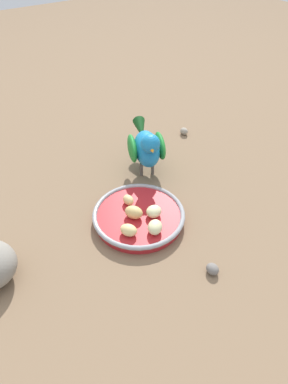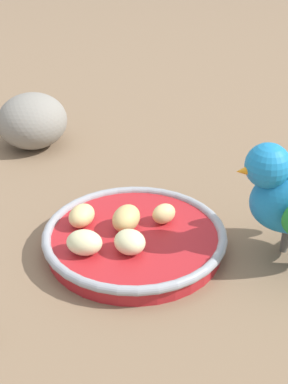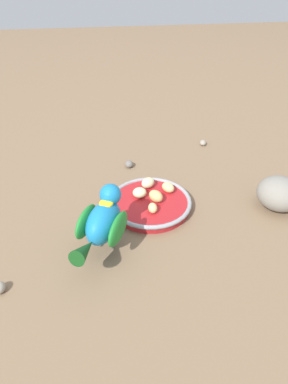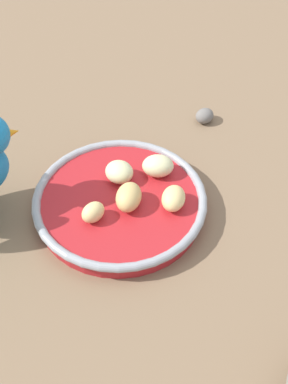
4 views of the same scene
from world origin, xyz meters
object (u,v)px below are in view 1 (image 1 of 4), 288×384
at_px(feeding_bowl, 139,216).
at_px(apple_piece_1, 134,212).
at_px(apple_piece_2, 129,230).
at_px(pebble_1, 212,269).
at_px(apple_piece_4, 128,200).
at_px(parrot, 147,146).
at_px(apple_piece_0, 154,211).
at_px(pebble_2, 184,131).
at_px(apple_piece_3, 155,227).

relative_size(feeding_bowl, apple_piece_1, 5.08).
height_order(apple_piece_1, apple_piece_2, apple_piece_1).
xyz_separation_m(apple_piece_1, pebble_1, (-0.05, 0.19, -0.02)).
relative_size(feeding_bowl, pebble_1, 7.70).
relative_size(apple_piece_2, apple_piece_4, 1.26).
bearing_deg(pebble_1, apple_piece_4, -81.70).
bearing_deg(feeding_bowl, pebble_1, 100.00).
bearing_deg(parrot, feeding_bowl, -16.05).
height_order(apple_piece_0, pebble_2, apple_piece_0).
distance_m(apple_piece_4, pebble_2, 0.36).
relative_size(feeding_bowl, pebble_2, 7.73).
relative_size(apple_piece_0, parrot, 0.18).
bearing_deg(apple_piece_1, feeding_bowl, -174.20).
height_order(apple_piece_4, pebble_2, apple_piece_4).
distance_m(feeding_bowl, parrot, 0.19).
distance_m(apple_piece_2, parrot, 0.24).
bearing_deg(apple_piece_1, apple_piece_2, 43.84).
xyz_separation_m(apple_piece_2, apple_piece_3, (-0.05, 0.02, 0.00)).
height_order(apple_piece_1, pebble_1, apple_piece_1).
relative_size(apple_piece_3, apple_piece_4, 1.32).
relative_size(apple_piece_1, pebble_1, 1.52).
height_order(apple_piece_2, parrot, parrot).
bearing_deg(pebble_1, apple_piece_2, -61.92).
distance_m(apple_piece_3, apple_piece_4, 0.10).
relative_size(apple_piece_0, pebble_2, 1.30).
relative_size(feeding_bowl, apple_piece_4, 7.10).
bearing_deg(apple_piece_4, pebble_1, 98.30).
bearing_deg(apple_piece_0, pebble_1, 93.54).
bearing_deg(apple_piece_0, apple_piece_4, -69.50).
height_order(apple_piece_0, apple_piece_2, same).
height_order(apple_piece_1, apple_piece_4, apple_piece_1).
xyz_separation_m(apple_piece_1, apple_piece_3, (-0.01, 0.06, -0.00)).
xyz_separation_m(parrot, pebble_2, (-0.20, -0.09, -0.07)).
height_order(feeding_bowl, parrot, parrot).
relative_size(feeding_bowl, parrot, 1.07).
bearing_deg(apple_piece_0, apple_piece_1, -29.98).
height_order(apple_piece_2, pebble_1, apple_piece_2).
bearing_deg(apple_piece_3, pebble_2, -138.85).
bearing_deg(pebble_1, apple_piece_3, -74.56).
relative_size(apple_piece_1, apple_piece_2, 1.11).
xyz_separation_m(feeding_bowl, apple_piece_2, (0.05, 0.04, 0.02)).
height_order(feeding_bowl, apple_piece_1, apple_piece_1).
height_order(apple_piece_3, apple_piece_4, apple_piece_3).
bearing_deg(apple_piece_1, apple_piece_0, 150.02).
xyz_separation_m(apple_piece_0, pebble_2, (-0.29, -0.24, -0.02)).
bearing_deg(apple_piece_3, parrot, -121.52).
distance_m(feeding_bowl, apple_piece_1, 0.02).
bearing_deg(apple_piece_1, apple_piece_4, -108.18).
bearing_deg(apple_piece_4, parrot, -141.70).
height_order(apple_piece_0, apple_piece_3, apple_piece_3).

